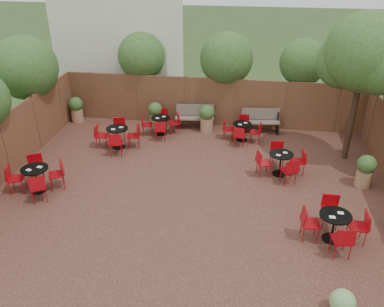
# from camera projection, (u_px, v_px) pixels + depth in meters

# --- Properties ---
(ground) EXTENTS (80.00, 80.00, 0.00)m
(ground) POSITION_uv_depth(u_px,v_px,m) (193.00, 190.00, 12.25)
(ground) COLOR #354F23
(ground) RESTS_ON ground
(courtyard_paving) EXTENTS (12.00, 10.00, 0.02)m
(courtyard_paving) POSITION_uv_depth(u_px,v_px,m) (193.00, 190.00, 12.24)
(courtyard_paving) COLOR #341915
(courtyard_paving) RESTS_ON ground
(fence_back) EXTENTS (12.00, 0.08, 2.00)m
(fence_back) POSITION_uv_depth(u_px,v_px,m) (211.00, 102.00, 16.15)
(fence_back) COLOR brown
(fence_back) RESTS_ON ground
(fence_left) EXTENTS (0.08, 10.00, 2.00)m
(fence_left) POSITION_uv_depth(u_px,v_px,m) (5.00, 148.00, 12.57)
(fence_left) COLOR brown
(fence_left) RESTS_ON ground
(neighbour_building) EXTENTS (5.00, 4.00, 8.00)m
(neighbour_building) POSITION_uv_depth(u_px,v_px,m) (120.00, 11.00, 17.95)
(neighbour_building) COLOR silver
(neighbour_building) RESTS_ON ground
(overhang_foliage) EXTENTS (15.60, 10.47, 2.48)m
(overhang_foliage) POSITION_uv_depth(u_px,v_px,m) (132.00, 81.00, 13.28)
(overhang_foliage) COLOR #2B521A
(overhang_foliage) RESTS_ON ground
(courtyard_tree) EXTENTS (2.69, 2.59, 4.96)m
(courtyard_tree) POSITION_uv_depth(u_px,v_px,m) (364.00, 57.00, 12.37)
(courtyard_tree) COLOR black
(courtyard_tree) RESTS_ON courtyard_paving
(park_bench_left) EXTENTS (1.58, 0.69, 0.95)m
(park_bench_left) POSITION_uv_depth(u_px,v_px,m) (195.00, 116.00, 16.14)
(park_bench_left) COLOR brown
(park_bench_left) RESTS_ON courtyard_paving
(park_bench_right) EXTENTS (1.55, 0.66, 0.93)m
(park_bench_right) POSITION_uv_depth(u_px,v_px,m) (260.00, 120.00, 15.79)
(park_bench_right) COLOR brown
(park_bench_right) RESTS_ON courtyard_paving
(bistro_tables) EXTENTS (10.10, 7.11, 0.91)m
(bistro_tables) POSITION_uv_depth(u_px,v_px,m) (186.00, 157.00, 13.15)
(bistro_tables) COLOR black
(bistro_tables) RESTS_ON courtyard_paving
(planters) EXTENTS (11.33, 4.07, 1.10)m
(planters) POSITION_uv_depth(u_px,v_px,m) (189.00, 124.00, 15.21)
(planters) COLOR #956C4A
(planters) RESTS_ON courtyard_paving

